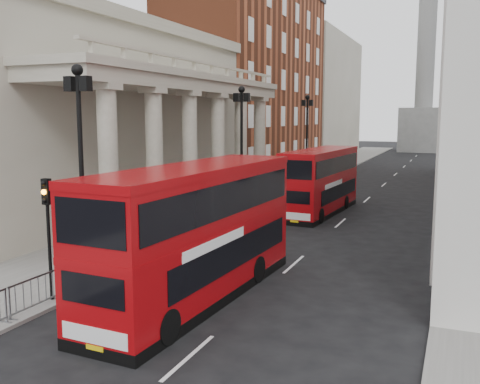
{
  "coord_description": "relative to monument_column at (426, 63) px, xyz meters",
  "views": [
    {
      "loc": [
        12.56,
        -12.26,
        6.55
      ],
      "look_at": [
        2.45,
        12.31,
        2.75
      ],
      "focal_mm": 40.0,
      "sensor_mm": 36.0,
      "label": 1
    }
  ],
  "objects": [
    {
      "name": "lamp_post_south",
      "position": [
        -6.6,
        -88.0,
        -11.07
      ],
      "size": [
        1.05,
        0.44,
        8.32
      ],
      "color": "black",
      "rests_on": "sidewalk_west"
    },
    {
      "name": "sidewalk_east",
      "position": [
        7.5,
        -62.0,
        -15.92
      ],
      "size": [
        3.0,
        140.0,
        0.12
      ],
      "primitive_type": "cube",
      "color": "slate",
      "rests_on": "ground"
    },
    {
      "name": "traffic_light",
      "position": [
        -6.5,
        -90.02,
        -12.88
      ],
      "size": [
        0.28,
        0.33,
        4.3
      ],
      "color": "black",
      "rests_on": "sidewalk_west"
    },
    {
      "name": "pedestrian_b",
      "position": [
        -10.7,
        -74.54,
        -14.92
      ],
      "size": [
        1.12,
        1.01,
        1.89
      ],
      "primitive_type": "imported",
      "rotation": [
        0.0,
        0.0,
        3.53
      ],
      "color": "black",
      "rests_on": "sidewalk_west"
    },
    {
      "name": "monument_column",
      "position": [
        0.0,
        0.0,
        0.0
      ],
      "size": [
        8.0,
        8.0,
        54.2
      ],
      "color": "#60605E",
      "rests_on": "ground"
    },
    {
      "name": "kerb",
      "position": [
        -6.05,
        -62.0,
        -15.91
      ],
      "size": [
        0.2,
        140.0,
        0.14
      ],
      "primitive_type": "cube",
      "color": "slate",
      "rests_on": "ground"
    },
    {
      "name": "bus_near",
      "position": [
        -1.97,
        -87.58,
        -13.47
      ],
      "size": [
        3.27,
        11.27,
        4.81
      ],
      "rotation": [
        0.0,
        0.0,
        -0.05
      ],
      "color": "#94060B",
      "rests_on": "ground"
    },
    {
      "name": "ground",
      "position": [
        -6.0,
        -92.0,
        -15.98
      ],
      "size": [
        260.0,
        260.0,
        0.0
      ],
      "primitive_type": "plane",
      "color": "black",
      "rests_on": "ground"
    },
    {
      "name": "crowd_barriers",
      "position": [
        -6.35,
        -89.78,
        -15.31
      ],
      "size": [
        0.5,
        18.75,
        1.1
      ],
      "color": "gray",
      "rests_on": "sidewalk_west"
    },
    {
      "name": "lamp_post_mid",
      "position": [
        -6.6,
        -72.0,
        -11.07
      ],
      "size": [
        1.05,
        0.44,
        8.32
      ],
      "color": "black",
      "rests_on": "sidewalk_west"
    },
    {
      "name": "west_building_far",
      "position": [
        -16.5,
        -12.0,
        -5.98
      ],
      "size": [
        9.0,
        30.0,
        20.0
      ],
      "primitive_type": "cube",
      "color": "gray",
      "rests_on": "ground"
    },
    {
      "name": "brick_building",
      "position": [
        -16.5,
        -44.0,
        -4.98
      ],
      "size": [
        9.0,
        32.0,
        22.0
      ],
      "primitive_type": "cube",
      "color": "brown",
      "rests_on": "ground"
    },
    {
      "name": "bus_far",
      "position": [
        -2.01,
        -69.09,
        -13.72
      ],
      "size": [
        3.1,
        10.16,
        4.33
      ],
      "rotation": [
        0.0,
        0.0,
        -0.07
      ],
      "color": "#A1070C",
      "rests_on": "ground"
    },
    {
      "name": "portico_building",
      "position": [
        -16.5,
        -74.0,
        -9.98
      ],
      "size": [
        9.0,
        28.0,
        12.0
      ],
      "primitive_type": "cube",
      "color": "gray",
      "rests_on": "ground"
    },
    {
      "name": "sidewalk_west",
      "position": [
        -9.0,
        -62.0,
        -15.92
      ],
      "size": [
        6.0,
        140.0,
        0.12
      ],
      "primitive_type": "cube",
      "color": "slate",
      "rests_on": "ground"
    },
    {
      "name": "pedestrian_a",
      "position": [
        -8.83,
        -78.98,
        -15.06
      ],
      "size": [
        0.66,
        0.51,
        1.61
      ],
      "primitive_type": "imported",
      "rotation": [
        0.0,
        0.0,
        0.23
      ],
      "color": "black",
      "rests_on": "sidewalk_west"
    },
    {
      "name": "lamp_post_north",
      "position": [
        -6.6,
        -56.0,
        -11.07
      ],
      "size": [
        1.05,
        0.44,
        8.32
      ],
      "color": "black",
      "rests_on": "sidewalk_west"
    },
    {
      "name": "pedestrian_c",
      "position": [
        -8.66,
        -68.16,
        -15.07
      ],
      "size": [
        0.87,
        0.66,
        1.58
      ],
      "primitive_type": "imported",
      "rotation": [
        0.0,
        0.0,
        6.51
      ],
      "color": "black",
      "rests_on": "sidewalk_west"
    }
  ]
}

